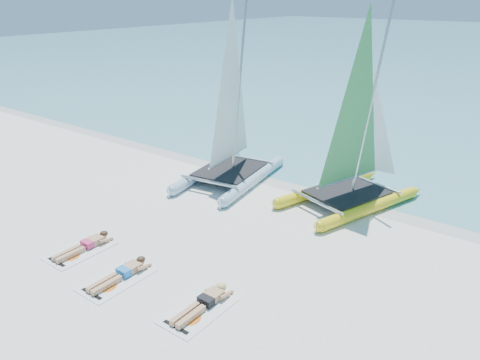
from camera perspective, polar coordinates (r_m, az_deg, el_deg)
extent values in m
plane|color=white|center=(13.62, -5.57, -7.51)|extent=(140.00, 140.00, 0.00)
cube|color=silver|center=(17.63, 6.50, -0.44)|extent=(140.00, 1.40, 0.01)
cylinder|color=#A7BEDC|center=(18.34, -4.09, 1.21)|extent=(1.12, 4.63, 0.41)
cone|color=#A7BEDC|center=(20.41, -0.31, 3.44)|extent=(0.48, 0.64, 0.39)
cylinder|color=#A7BEDC|center=(17.39, 1.69, 0.09)|extent=(1.12, 4.63, 0.41)
cone|color=#A7BEDC|center=(19.57, 5.02, 2.53)|extent=(0.48, 0.64, 0.39)
cube|color=black|center=(17.76, -1.28, 1.37)|extent=(2.36, 2.82, 0.03)
cylinder|color=silver|center=(17.62, -0.03, 11.93)|extent=(0.28, 1.21, 6.36)
cylinder|color=#F7F51A|center=(16.88, 10.38, -1.01)|extent=(1.72, 4.35, 0.39)
cone|color=#F7F51A|center=(18.61, 15.71, 0.71)|extent=(0.53, 0.65, 0.37)
cylinder|color=#F7F51A|center=(15.69, 15.50, -3.30)|extent=(1.72, 4.35, 0.39)
cone|color=#F7F51A|center=(17.54, 20.65, -1.22)|extent=(0.53, 0.65, 0.37)
cube|color=black|center=(16.18, 12.91, -1.38)|extent=(2.56, 2.91, 0.03)
cylinder|color=silver|center=(15.86, 15.81, 9.48)|extent=(0.44, 1.14, 6.12)
cube|color=white|center=(13.83, -18.85, -8.17)|extent=(1.00, 1.85, 0.02)
cube|color=tan|center=(13.98, -17.46, -7.13)|extent=(0.36, 0.55, 0.17)
cube|color=#DD346A|center=(13.88, -18.13, -7.41)|extent=(0.37, 0.22, 0.17)
cube|color=tan|center=(13.62, -20.16, -8.47)|extent=(0.31, 0.85, 0.13)
sphere|color=tan|center=(14.14, -16.28, -6.45)|extent=(0.21, 0.21, 0.21)
ellipsoid|color=#382214|center=(14.13, -16.27, -6.29)|extent=(0.22, 0.24, 0.15)
cube|color=white|center=(12.30, -14.79, -11.69)|extent=(1.00, 1.85, 0.02)
cube|color=tan|center=(12.46, -13.28, -10.46)|extent=(0.36, 0.55, 0.17)
cube|color=blue|center=(12.35, -14.00, -10.81)|extent=(0.37, 0.22, 0.17)
cube|color=tan|center=(12.08, -16.20, -12.10)|extent=(0.31, 0.85, 0.13)
sphere|color=tan|center=(12.63, -12.01, -9.63)|extent=(0.21, 0.21, 0.21)
ellipsoid|color=#382214|center=(12.62, -11.99, -9.46)|extent=(0.22, 0.24, 0.15)
cube|color=white|center=(10.98, -4.99, -15.49)|extent=(1.00, 1.85, 0.02)
cube|color=tan|center=(11.17, -3.50, -14.00)|extent=(0.36, 0.55, 0.17)
cube|color=black|center=(11.05, -4.19, -14.46)|extent=(0.37, 0.22, 0.17)
cube|color=tan|center=(10.73, -6.37, -16.10)|extent=(0.31, 0.85, 0.13)
sphere|color=tan|center=(11.38, -2.27, -12.98)|extent=(0.21, 0.21, 0.21)
ellipsoid|color=#E6C86C|center=(11.36, -2.24, -12.79)|extent=(0.22, 0.24, 0.15)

